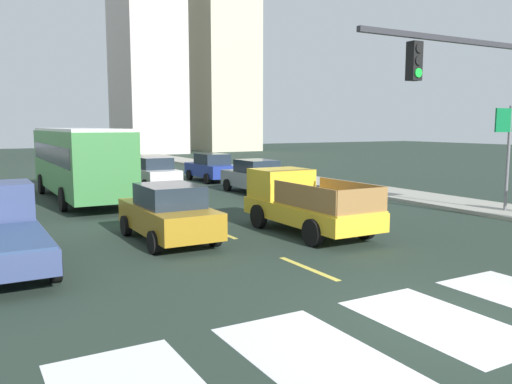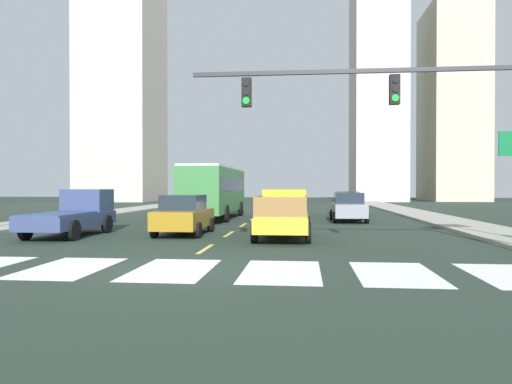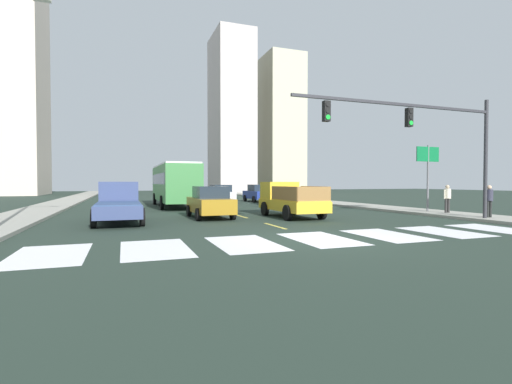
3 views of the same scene
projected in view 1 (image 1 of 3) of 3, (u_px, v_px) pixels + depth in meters
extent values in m
plane|color=#233229|center=(439.00, 322.00, 9.23)|extent=(160.00, 160.00, 0.00)
cube|color=#99988C|center=(331.00, 184.00, 30.39)|extent=(2.99, 110.00, 0.15)
cube|color=silver|center=(313.00, 355.00, 7.90)|extent=(1.89, 3.32, 0.01)
cube|color=silver|center=(439.00, 322.00, 9.23)|extent=(1.89, 3.32, 0.01)
cube|color=#D9C34A|center=(308.00, 268.00, 12.68)|extent=(0.16, 2.40, 0.01)
cube|color=#D9C34A|center=(219.00, 232.00, 17.00)|extent=(0.16, 2.40, 0.01)
cube|color=#D9C34A|center=(166.00, 210.00, 21.31)|extent=(0.16, 2.40, 0.01)
cube|color=#D9C34A|center=(131.00, 196.00, 25.63)|extent=(0.16, 2.40, 0.01)
cube|color=#D9C34A|center=(106.00, 186.00, 29.94)|extent=(0.16, 2.40, 0.01)
cube|color=#D9C34A|center=(88.00, 178.00, 34.26)|extent=(0.16, 2.40, 0.01)
cube|color=#D9C34A|center=(73.00, 172.00, 38.57)|extent=(0.16, 2.40, 0.01)
cube|color=#D9C34A|center=(62.00, 168.00, 42.88)|extent=(0.16, 2.40, 0.01)
cube|color=gold|center=(309.00, 212.00, 16.73)|extent=(1.96, 5.20, 0.56)
cube|color=gold|center=(281.00, 183.00, 18.10)|extent=(1.84, 1.60, 1.00)
cube|color=#19232D|center=(274.00, 177.00, 18.45)|extent=(1.72, 0.08, 0.56)
cube|color=gold|center=(327.00, 207.00, 15.87)|extent=(1.84, 3.30, 0.06)
cylinder|color=black|center=(259.00, 216.00, 17.63)|extent=(0.22, 0.80, 0.80)
cylinder|color=black|center=(306.00, 212.00, 18.59)|extent=(0.22, 0.80, 0.80)
cylinder|color=black|center=(313.00, 233.00, 14.94)|extent=(0.22, 0.80, 0.80)
cylinder|color=black|center=(365.00, 226.00, 15.90)|extent=(0.22, 0.80, 0.80)
cube|color=olive|center=(303.00, 197.00, 15.38)|extent=(0.06, 3.17, 0.70)
cube|color=olive|center=(351.00, 193.00, 16.26)|extent=(0.06, 3.17, 0.70)
cube|color=olive|center=(363.00, 201.00, 14.45)|extent=(1.80, 0.06, 0.70)
cube|color=navy|center=(0.00, 243.00, 12.37)|extent=(1.96, 5.20, 0.56)
cube|color=navy|center=(2.00, 238.00, 11.51)|extent=(1.84, 3.30, 0.06)
cylinder|color=black|center=(37.00, 238.00, 14.23)|extent=(0.22, 0.80, 0.80)
cylinder|color=black|center=(55.00, 264.00, 11.54)|extent=(0.22, 0.80, 0.80)
cube|color=#397C3E|center=(79.00, 161.00, 23.97)|extent=(2.50, 10.80, 2.70)
cube|color=#19232D|center=(79.00, 153.00, 23.93)|extent=(2.52, 9.94, 0.80)
cube|color=silver|center=(77.00, 130.00, 23.79)|extent=(2.40, 10.37, 0.12)
cylinder|color=black|center=(41.00, 184.00, 26.42)|extent=(0.22, 1.00, 1.00)
cylinder|color=black|center=(92.00, 182.00, 27.64)|extent=(0.22, 1.00, 1.00)
cylinder|color=black|center=(63.00, 199.00, 20.97)|extent=(0.22, 1.00, 1.00)
cylinder|color=black|center=(125.00, 195.00, 22.19)|extent=(0.22, 1.00, 1.00)
cube|color=navy|center=(211.00, 170.00, 32.46)|extent=(1.80, 4.40, 0.76)
cube|color=#1E2833|center=(212.00, 159.00, 32.24)|extent=(1.58, 2.11, 0.64)
cylinder|color=black|center=(190.00, 175.00, 33.24)|extent=(0.22, 0.64, 0.64)
cylinder|color=black|center=(215.00, 174.00, 34.12)|extent=(0.22, 0.64, 0.64)
cylinder|color=black|center=(207.00, 179.00, 30.89)|extent=(0.22, 0.64, 0.64)
cylinder|color=black|center=(234.00, 177.00, 31.77)|extent=(0.22, 0.64, 0.64)
cube|color=gray|center=(255.00, 179.00, 26.75)|extent=(1.80, 4.40, 0.76)
cube|color=#1E2833|center=(256.00, 166.00, 26.53)|extent=(1.58, 2.11, 0.64)
cylinder|color=black|center=(228.00, 185.00, 27.54)|extent=(0.22, 0.64, 0.64)
cylinder|color=black|center=(257.00, 183.00, 28.42)|extent=(0.22, 0.64, 0.64)
cylinder|color=black|center=(253.00, 191.00, 25.18)|extent=(0.22, 0.64, 0.64)
cylinder|color=black|center=(284.00, 189.00, 26.06)|extent=(0.22, 0.64, 0.64)
cube|color=olive|center=(168.00, 218.00, 15.64)|extent=(1.80, 4.40, 0.76)
cube|color=#1E2833|center=(169.00, 195.00, 15.42)|extent=(1.58, 2.11, 0.64)
cylinder|color=black|center=(126.00, 226.00, 16.43)|extent=(0.22, 0.64, 0.64)
cylinder|color=black|center=(180.00, 220.00, 17.31)|extent=(0.22, 0.64, 0.64)
cylinder|color=black|center=(154.00, 242.00, 14.07)|extent=(0.22, 0.64, 0.64)
cylinder|color=black|center=(215.00, 235.00, 14.95)|extent=(0.22, 0.64, 0.64)
cube|color=silver|center=(153.00, 175.00, 28.97)|extent=(1.80, 4.40, 0.76)
cube|color=#1E2833|center=(154.00, 163.00, 28.75)|extent=(1.58, 2.11, 0.64)
cylinder|color=black|center=(131.00, 181.00, 29.76)|extent=(0.22, 0.64, 0.64)
cylinder|color=black|center=(161.00, 179.00, 30.64)|extent=(0.22, 0.64, 0.64)
cylinder|color=black|center=(145.00, 185.00, 27.40)|extent=(0.22, 0.64, 0.64)
cylinder|color=black|center=(178.00, 184.00, 28.28)|extent=(0.22, 0.64, 0.64)
cube|color=black|center=(414.00, 61.00, 11.40)|extent=(0.28, 0.24, 0.84)
cylinder|color=black|center=(419.00, 48.00, 11.26)|extent=(0.20, 0.04, 0.20)
cylinder|color=black|center=(419.00, 61.00, 11.29)|extent=(0.20, 0.04, 0.20)
cylinder|color=green|center=(418.00, 73.00, 11.33)|extent=(0.20, 0.04, 0.20)
cylinder|color=slate|center=(508.00, 161.00, 20.17)|extent=(0.12, 0.12, 4.20)
cube|color=#0B6432|center=(510.00, 120.00, 19.93)|extent=(1.70, 0.06, 0.90)
cube|color=#BFB2AC|center=(145.00, 29.00, 64.63)|extent=(7.05, 10.75, 30.63)
cube|color=#B8B698|center=(218.00, 48.00, 72.33)|extent=(7.56, 11.69, 28.13)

